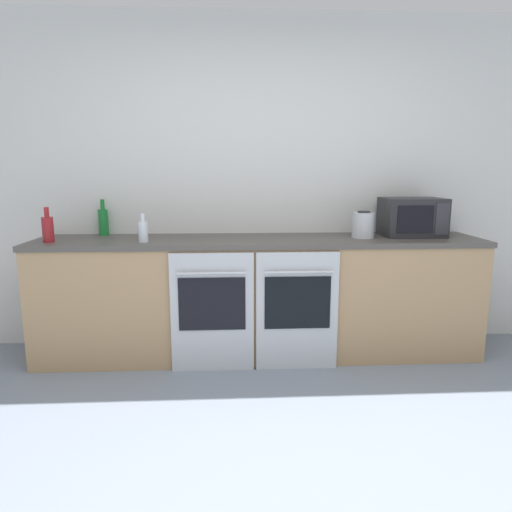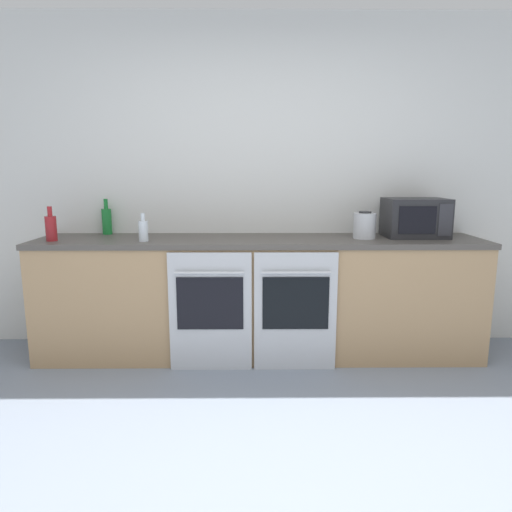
# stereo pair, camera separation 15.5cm
# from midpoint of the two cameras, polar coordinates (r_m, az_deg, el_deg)

# --- Properties ---
(wall_back) EXTENTS (10.00, 0.06, 2.60)m
(wall_back) POSITION_cam_midpoint_polar(r_m,az_deg,el_deg) (3.72, -1.10, 8.96)
(wall_back) COLOR silver
(wall_back) RESTS_ON ground_plane
(counter_back) EXTENTS (3.34, 0.62, 0.91)m
(counter_back) POSITION_cam_midpoint_polar(r_m,az_deg,el_deg) (3.52, -0.86, -5.07)
(counter_back) COLOR tan
(counter_back) RESTS_ON ground_plane
(oven_left) EXTENTS (0.58, 0.06, 0.85)m
(oven_left) POSITION_cam_midpoint_polar(r_m,az_deg,el_deg) (3.23, -6.86, -6.95)
(oven_left) COLOR #B7BABF
(oven_left) RESTS_ON ground_plane
(oven_right) EXTENTS (0.58, 0.06, 0.85)m
(oven_right) POSITION_cam_midpoint_polar(r_m,az_deg,el_deg) (3.25, 3.80, -6.81)
(oven_right) COLOR #B7BABF
(oven_right) RESTS_ON ground_plane
(microwave) EXTENTS (0.45, 0.34, 0.29)m
(microwave) POSITION_cam_midpoint_polar(r_m,az_deg,el_deg) (3.71, 17.80, 4.66)
(microwave) COLOR #232326
(microwave) RESTS_ON counter_back
(bottle_clear) EXTENTS (0.07, 0.07, 0.20)m
(bottle_clear) POSITION_cam_midpoint_polar(r_m,az_deg,el_deg) (3.35, -15.22, 3.04)
(bottle_clear) COLOR silver
(bottle_clear) RESTS_ON counter_back
(bottle_green) EXTENTS (0.08, 0.08, 0.28)m
(bottle_green) POSITION_cam_midpoint_polar(r_m,az_deg,el_deg) (3.80, -19.65, 4.12)
(bottle_green) COLOR #19722D
(bottle_green) RESTS_ON counter_back
(bottle_red) EXTENTS (0.08, 0.08, 0.25)m
(bottle_red) POSITION_cam_midpoint_polar(r_m,az_deg,el_deg) (3.57, -25.72, 3.10)
(bottle_red) COLOR maroon
(bottle_red) RESTS_ON counter_back
(kettle) EXTENTS (0.17, 0.17, 0.20)m
(kettle) POSITION_cam_midpoint_polar(r_m,az_deg,el_deg) (3.52, 12.04, 3.82)
(kettle) COLOR #B7BABF
(kettle) RESTS_ON counter_back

